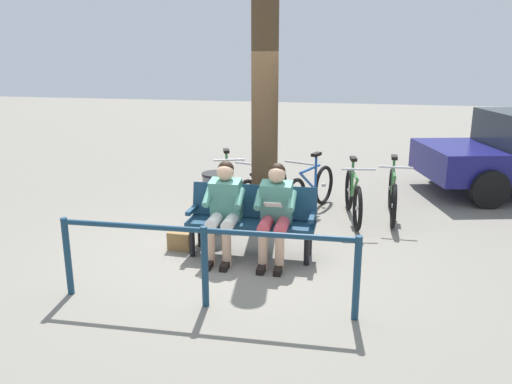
# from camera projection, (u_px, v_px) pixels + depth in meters

# --- Properties ---
(ground_plane) EXTENTS (40.00, 40.00, 0.00)m
(ground_plane) POSITION_uv_depth(u_px,v_px,m) (230.00, 253.00, 6.57)
(ground_plane) COLOR slate
(bench) EXTENTS (1.61, 0.51, 0.87)m
(bench) POSITION_uv_depth(u_px,v_px,m) (252.00, 215.00, 6.44)
(bench) COLOR navy
(bench) RESTS_ON ground
(person_reading) EXTENTS (0.50, 0.77, 1.20)m
(person_reading) POSITION_uv_depth(u_px,v_px,m) (275.00, 208.00, 6.18)
(person_reading) COLOR #4C8C7A
(person_reading) RESTS_ON ground
(person_companion) EXTENTS (0.50, 0.77, 1.20)m
(person_companion) POSITION_uv_depth(u_px,v_px,m) (224.00, 205.00, 6.30)
(person_companion) COLOR #4C8C7A
(person_companion) RESTS_ON ground
(handbag) EXTENTS (0.31, 0.15, 0.24)m
(handbag) POSITION_uv_depth(u_px,v_px,m) (180.00, 241.00, 6.64)
(handbag) COLOR olive
(handbag) RESTS_ON ground
(tree_trunk) EXTENTS (0.37, 0.37, 3.21)m
(tree_trunk) POSITION_uv_depth(u_px,v_px,m) (265.00, 119.00, 7.05)
(tree_trunk) COLOR #4C3823
(tree_trunk) RESTS_ON ground
(litter_bin) EXTENTS (0.42, 0.42, 0.86)m
(litter_bin) POSITION_uv_depth(u_px,v_px,m) (217.00, 202.00, 7.24)
(litter_bin) COLOR slate
(litter_bin) RESTS_ON ground
(bicycle_red) EXTENTS (0.48, 1.68, 0.94)m
(bicycle_red) POSITION_uv_depth(u_px,v_px,m) (392.00, 195.00, 7.91)
(bicycle_red) COLOR black
(bicycle_red) RESTS_ON ground
(bicycle_black) EXTENTS (0.48, 1.67, 0.94)m
(bicycle_black) POSITION_uv_depth(u_px,v_px,m) (353.00, 197.00, 7.80)
(bicycle_black) COLOR black
(bicycle_black) RESTS_ON ground
(bicycle_orange) EXTENTS (0.69, 1.60, 0.94)m
(bicycle_orange) POSITION_uv_depth(u_px,v_px,m) (310.00, 190.00, 8.16)
(bicycle_orange) COLOR black
(bicycle_orange) RESTS_ON ground
(bicycle_purple) EXTENTS (0.64, 1.62, 0.94)m
(bicycle_purple) POSITION_uv_depth(u_px,v_px,m) (262.00, 191.00, 8.09)
(bicycle_purple) COLOR black
(bicycle_purple) RESTS_ON ground
(bicycle_green) EXTENTS (0.67, 1.61, 0.94)m
(bicycle_green) POSITION_uv_depth(u_px,v_px,m) (228.00, 186.00, 8.42)
(bicycle_green) COLOR black
(bicycle_green) RESTS_ON ground
(railing_fence) EXTENTS (3.05, 0.16, 0.85)m
(railing_fence) POSITION_uv_depth(u_px,v_px,m) (204.00, 252.00, 5.05)
(railing_fence) COLOR navy
(railing_fence) RESTS_ON ground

